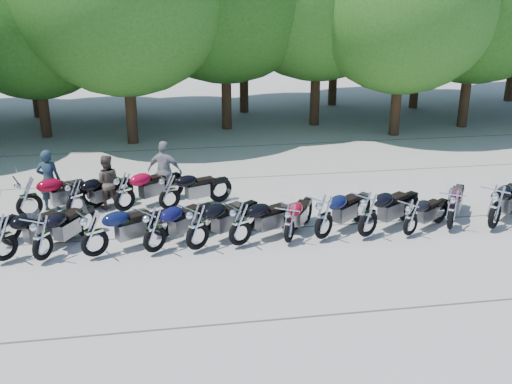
{
  "coord_description": "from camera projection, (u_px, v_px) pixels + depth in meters",
  "views": [
    {
      "loc": [
        -2.36,
        -13.2,
        6.47
      ],
      "look_at": [
        0.0,
        1.5,
        1.1
      ],
      "focal_mm": 42.0,
      "sensor_mm": 36.0,
      "label": 1
    }
  ],
  "objects": [
    {
      "name": "motorcycle_6",
      "position": [
        240.0,
        223.0,
        14.93
      ],
      "size": [
        2.43,
        1.73,
        1.34
      ],
      "primitive_type": null,
      "rotation": [
        0.0,
        0.0,
        2.05
      ],
      "color": "black",
      "rests_on": "ground"
    },
    {
      "name": "motorcycle_2",
      "position": [
        42.0,
        236.0,
        14.16
      ],
      "size": [
        1.81,
        2.42,
        1.34
      ],
      "primitive_type": null,
      "rotation": [
        0.0,
        0.0,
        2.62
      ],
      "color": "black",
      "rests_on": "ground"
    },
    {
      "name": "motorcycle_9",
      "position": [
        368.0,
        213.0,
        15.42
      ],
      "size": [
        2.54,
        2.02,
        1.43
      ],
      "primitive_type": null,
      "rotation": [
        0.0,
        0.0,
        2.15
      ],
      "color": "black",
      "rests_on": "ground"
    },
    {
      "name": "motorcycle_14",
      "position": [
        28.0,
        196.0,
        16.61
      ],
      "size": [
        2.64,
        1.7,
        1.44
      ],
      "primitive_type": null,
      "rotation": [
        0.0,
        0.0,
        1.97
      ],
      "color": "maroon",
      "rests_on": "ground"
    },
    {
      "name": "motorcycle_4",
      "position": [
        154.0,
        229.0,
        14.56
      ],
      "size": [
        2.32,
        2.12,
        1.36
      ],
      "primitive_type": null,
      "rotation": [
        0.0,
        0.0,
        2.27
      ],
      "color": "#0D0D3A",
      "rests_on": "ground"
    },
    {
      "name": "rider_1",
      "position": [
        106.0,
        182.0,
        17.47
      ],
      "size": [
        0.8,
        0.62,
        1.63
      ],
      "primitive_type": "imported",
      "rotation": [
        0.0,
        0.0,
        3.13
      ],
      "color": "#504439",
      "rests_on": "ground"
    },
    {
      "name": "rider_2",
      "position": [
        165.0,
        171.0,
        18.04
      ],
      "size": [
        1.19,
        0.87,
        1.87
      ],
      "primitive_type": "imported",
      "rotation": [
        0.0,
        0.0,
        2.72
      ],
      "color": "gray",
      "rests_on": "ground"
    },
    {
      "name": "ground",
      "position": [
        266.0,
        254.0,
        14.8
      ],
      "size": [
        90.0,
        90.0,
        0.0
      ],
      "primitive_type": "plane",
      "color": "#9C998D",
      "rests_on": "ground"
    },
    {
      "name": "motorcycle_8",
      "position": [
        324.0,
        216.0,
        15.31
      ],
      "size": [
        2.38,
        2.13,
        1.39
      ],
      "primitive_type": null,
      "rotation": [
        0.0,
        0.0,
        2.25
      ],
      "color": "#0C1236",
      "rests_on": "ground"
    },
    {
      "name": "motorcycle_12",
      "position": [
        496.0,
        206.0,
        15.93
      ],
      "size": [
        2.41,
        2.26,
        1.43
      ],
      "primitive_type": null,
      "rotation": [
        0.0,
        0.0,
        2.3
      ],
      "color": "black",
      "rests_on": "ground"
    },
    {
      "name": "motorcycle_15",
      "position": [
        76.0,
        196.0,
        16.84
      ],
      "size": [
        2.16,
        1.99,
        1.28
      ],
      "primitive_type": null,
      "rotation": [
        0.0,
        0.0,
        2.28
      ],
      "color": "black",
      "rests_on": "ground"
    },
    {
      "name": "motorcycle_3",
      "position": [
        94.0,
        233.0,
        14.33
      ],
      "size": [
        2.5,
        1.83,
        1.38
      ],
      "primitive_type": null,
      "rotation": [
        0.0,
        0.0,
        2.07
      ],
      "color": "#0B1234",
      "rests_on": "ground"
    },
    {
      "name": "tree_2",
      "position": [
        31.0,
        7.0,
        23.84
      ],
      "size": [
        7.31,
        7.31,
        8.97
      ],
      "color": "#3A2614",
      "rests_on": "ground"
    },
    {
      "name": "motorcycle_1",
      "position": [
        3.0,
        237.0,
        14.12
      ],
      "size": [
        2.29,
        2.18,
        1.37
      ],
      "primitive_type": null,
      "rotation": [
        0.0,
        0.0,
        2.31
      ],
      "color": "black",
      "rests_on": "ground"
    },
    {
      "name": "motorcycle_5",
      "position": [
        197.0,
        226.0,
        14.69
      ],
      "size": [
        2.44,
        2.12,
        1.41
      ],
      "primitive_type": null,
      "rotation": [
        0.0,
        0.0,
        2.22
      ],
      "color": "black",
      "rests_on": "ground"
    },
    {
      "name": "motorcycle_10",
      "position": [
        411.0,
        217.0,
        15.58
      ],
      "size": [
        2.03,
        1.65,
        1.15
      ],
      "primitive_type": null,
      "rotation": [
        0.0,
        0.0,
        2.16
      ],
      "color": "black",
      "rests_on": "ground"
    },
    {
      "name": "motorcycle_16",
      "position": [
        124.0,
        191.0,
        17.14
      ],
      "size": [
        2.4,
        2.01,
        1.37
      ],
      "primitive_type": null,
      "rotation": [
        0.0,
        0.0,
        2.19
      ],
      "color": "#9E0526",
      "rests_on": "ground"
    },
    {
      "name": "motorcycle_17",
      "position": [
        169.0,
        191.0,
        17.27
      ],
      "size": [
        2.39,
        1.48,
        1.3
      ],
      "primitive_type": null,
      "rotation": [
        0.0,
        0.0,
        1.94
      ],
      "color": "black",
      "rests_on": "ground"
    },
    {
      "name": "motorcycle_11",
      "position": [
        452.0,
        208.0,
        15.93
      ],
      "size": [
        1.84,
        2.3,
        1.3
      ],
      "primitive_type": null,
      "rotation": [
        0.0,
        0.0,
        2.56
      ],
      "color": "#37071B",
      "rests_on": "ground"
    },
    {
      "name": "motorcycle_7",
      "position": [
        290.0,
        223.0,
        15.15
      ],
      "size": [
        1.63,
        2.15,
        1.2
      ],
      "primitive_type": null,
      "rotation": [
        0.0,
        0.0,
        2.61
      ],
      "color": "#A1051F",
      "rests_on": "ground"
    },
    {
      "name": "rider_0",
      "position": [
        49.0,
        180.0,
        17.31
      ],
      "size": [
        0.71,
        0.51,
        1.84
      ],
      "primitive_type": "imported",
      "rotation": [
        0.0,
        0.0,
        3.03
      ],
      "color": "#1B2D3A",
      "rests_on": "ground"
    }
  ]
}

